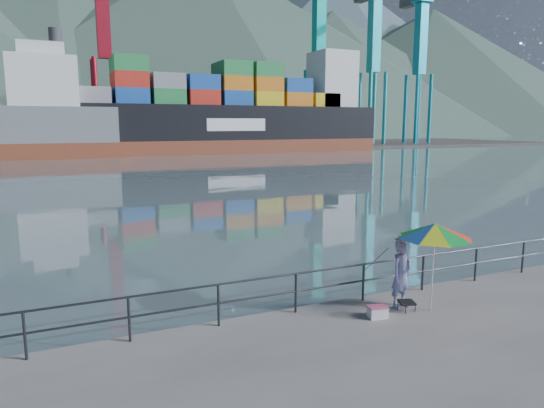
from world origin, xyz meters
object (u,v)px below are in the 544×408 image
at_px(fisherman, 401,274).
at_px(cooler_bag, 377,312).
at_px(container_ship, 236,116).
at_px(beach_umbrella, 435,231).

distance_m(fisherman, cooler_bag, 1.26).
height_order(fisherman, container_ship, container_ship).
bearing_deg(fisherman, container_ship, 59.80).
bearing_deg(beach_umbrella, container_ship, 73.76).
relative_size(fisherman, beach_umbrella, 0.74).
bearing_deg(cooler_bag, fisherman, 29.92).
xyz_separation_m(beach_umbrella, cooler_bag, (-1.49, 0.19, -1.92)).
relative_size(fisherman, cooler_bag, 3.92).
xyz_separation_m(beach_umbrella, container_ship, (20.50, 70.36, 3.84)).
height_order(fisherman, cooler_bag, fisherman).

